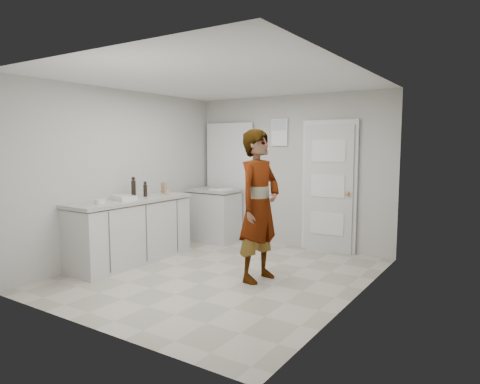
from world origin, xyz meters
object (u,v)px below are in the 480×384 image
Objects in this scene: person at (259,206)px; oil_cruet_b at (134,187)px; spice_jar at (168,193)px; cake_mix_box at (164,188)px; baking_dish at (123,198)px; egg_bowl at (100,201)px; oil_cruet_a at (145,189)px.

oil_cruet_b is at bearing 100.04° from person.
person is at bearing -9.80° from spice_jar.
cake_mix_box reaches higher than spice_jar.
egg_bowl is at bearing -86.05° from baking_dish.
oil_cruet_a is 0.45m from baking_dish.
oil_cruet_b is (-0.26, -0.45, 0.11)m from spice_jar.
spice_jar is 0.25× the size of oil_cruet_b.
person is at bearing -0.14° from cake_mix_box.
spice_jar is 0.53m from oil_cruet_b.
cake_mix_box reaches higher than egg_bowl.
oil_cruet_b is (-0.03, -0.61, 0.06)m from cake_mix_box.
baking_dish is 2.78× the size of egg_bowl.
cake_mix_box is 0.73× the size of oil_cruet_a.
oil_cruet_a is (-1.97, 0.01, 0.09)m from person.
oil_cruet_a is (0.06, -0.47, 0.03)m from cake_mix_box.
cake_mix_box is 1.35m from egg_bowl.
spice_jar is at bearing 84.39° from egg_bowl.
oil_cruet_a reaches higher than cake_mix_box.
egg_bowl is at bearing -72.08° from cake_mix_box.
person reaches higher than oil_cruet_b.
cake_mix_box is 2.20× the size of spice_jar.
cake_mix_box is at bearing 143.70° from spice_jar.
cake_mix_box is at bearing 86.83° from oil_cruet_b.
baking_dish is at bearing -71.69° from cake_mix_box.
cake_mix_box is at bearing 97.75° from oil_cruet_a.
baking_dish is at bearing 109.01° from person.
egg_bowl is at bearing -95.61° from spice_jar.
cake_mix_box is at bearing 94.80° from egg_bowl.
oil_cruet_a is (-0.16, -0.31, 0.07)m from spice_jar.
baking_dish is at bearing 93.95° from egg_bowl.
cake_mix_box is 1.20× the size of egg_bowl.
oil_cruet_a is 0.87m from egg_bowl.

